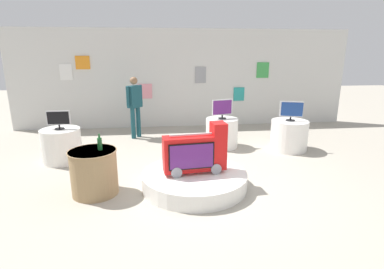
{
  "coord_description": "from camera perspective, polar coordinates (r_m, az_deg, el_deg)",
  "views": [
    {
      "loc": [
        -0.86,
        -4.73,
        2.28
      ],
      "look_at": [
        -0.19,
        0.96,
        0.7
      ],
      "focal_mm": 28.15,
      "sensor_mm": 36.0,
      "label": 1
    }
  ],
  "objects": [
    {
      "name": "display_pedestal_center_rear",
      "position": [
        7.54,
        17.9,
        -0.13
      ],
      "size": [
        0.86,
        0.86,
        0.71
      ],
      "primitive_type": "cylinder",
      "color": "white",
      "rests_on": "ground"
    },
    {
      "name": "display_pedestal_right_rear",
      "position": [
        6.98,
        -23.47,
        -1.88
      ],
      "size": [
        0.81,
        0.81,
        0.71
      ],
      "primitive_type": "cylinder",
      "color": "white",
      "rests_on": "ground"
    },
    {
      "name": "bottle_on_side_table",
      "position": [
        5.05,
        -17.08,
        -1.63
      ],
      "size": [
        0.07,
        0.07,
        0.27
      ],
      "color": "#195926",
      "rests_on": "side_table_round"
    },
    {
      "name": "back_wall_display",
      "position": [
        9.39,
        -1.49,
        10.49
      ],
      "size": [
        10.31,
        0.13,
        2.95
      ],
      "color": "silver",
      "rests_on": "ground"
    },
    {
      "name": "tv_on_center_rear",
      "position": [
        7.4,
        18.31,
        4.39
      ],
      "size": [
        0.52,
        0.21,
        0.46
      ],
      "color": "black",
      "rests_on": "display_pedestal_center_rear"
    },
    {
      "name": "tv_on_left_rear",
      "position": [
        7.29,
        5.78,
        4.99
      ],
      "size": [
        0.52,
        0.19,
        0.47
      ],
      "color": "black",
      "rests_on": "display_pedestal_left_rear"
    },
    {
      "name": "novelty_firetruck_tv",
      "position": [
        5.09,
        0.74,
        -3.54
      ],
      "size": [
        1.09,
        0.44,
        0.86
      ],
      "color": "gray",
      "rests_on": "main_display_pedestal"
    },
    {
      "name": "main_display_pedestal",
      "position": [
        5.27,
        0.47,
        -8.58
      ],
      "size": [
        1.81,
        1.81,
        0.27
      ],
      "primitive_type": "cylinder",
      "color": "white",
      "rests_on": "ground"
    },
    {
      "name": "ground_plane",
      "position": [
        5.32,
        3.3,
        -9.95
      ],
      "size": [
        30.0,
        30.0,
        0.0
      ],
      "primitive_type": "plane",
      "color": "#A8A091"
    },
    {
      "name": "display_pedestal_left_rear",
      "position": [
        7.43,
        5.66,
        0.33
      ],
      "size": [
        0.78,
        0.78,
        0.71
      ],
      "primitive_type": "cylinder",
      "color": "white",
      "rests_on": "ground"
    },
    {
      "name": "side_table_round",
      "position": [
        5.21,
        -18.07,
        -6.73
      ],
      "size": [
        0.78,
        0.78,
        0.75
      ],
      "color": "#9E7F56",
      "rests_on": "ground"
    },
    {
      "name": "tv_on_right_rear",
      "position": [
        6.84,
        -23.98,
        2.69
      ],
      "size": [
        0.48,
        0.19,
        0.39
      ],
      "color": "black",
      "rests_on": "display_pedestal_right_rear"
    },
    {
      "name": "shopper_browsing_near_truck",
      "position": [
        8.22,
        -10.8,
        5.94
      ],
      "size": [
        0.4,
        0.44,
        1.65
      ],
      "color": "#194751",
      "rests_on": "ground"
    }
  ]
}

